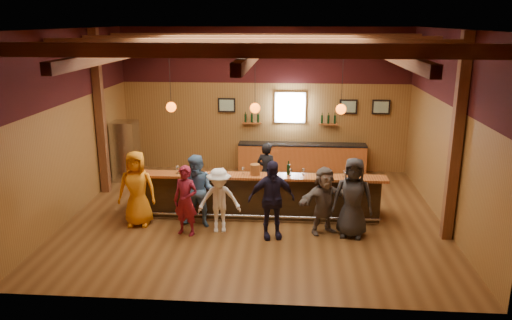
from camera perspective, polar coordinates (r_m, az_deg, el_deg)
The scene contains 27 objects.
room at distance 11.73m, azimuth -0.09°, elevation 8.46°, with size 9.04×9.00×4.52m.
bar_counter at distance 12.45m, azimuth 0.03°, elevation -3.86°, with size 6.30×1.07×1.11m.
back_bar_cabinet at distance 15.85m, azimuth 5.25°, elevation 0.22°, with size 4.00×0.52×0.95m.
window at distance 15.72m, azimuth 3.92°, elevation 6.01°, with size 0.95×0.09×0.95m.
framed_pictures at distance 15.72m, azimuth 7.10°, elevation 6.11°, with size 5.35×0.05×0.45m.
wine_shelves at distance 15.73m, azimuth 3.89°, elevation 4.43°, with size 3.00×0.18×0.30m.
pendant_lights at distance 11.75m, azimuth -0.11°, elevation 5.99°, with size 4.24×0.24×1.37m.
stainless_fridge at distance 15.47m, azimuth -14.67°, elevation 1.01°, with size 0.70×0.70×1.80m, color silver.
customer_orange at distance 11.98m, azimuth -13.45°, elevation -3.20°, with size 0.88×0.57×1.80m, color orange.
customer_redvest at distance 11.29m, azimuth -8.03°, elevation -4.63°, with size 0.58×0.38×1.60m, color maroon.
customer_denim at distance 11.65m, azimuth -6.63°, elevation -3.59°, with size 0.84×0.65×1.72m, color #537CA7.
customer_white at distance 11.37m, azimuth -4.22°, elevation -4.61°, with size 0.97×0.56×1.51m, color white.
customer_navy at distance 10.99m, azimuth 1.77°, elevation -4.55°, with size 1.04×0.43×1.78m, color #1C1932.
customer_brown at distance 11.37m, azimuth 7.79°, elevation -4.58°, with size 1.45×0.46×1.56m, color #665952.
customer_dark at distance 11.25m, azimuth 11.00°, elevation -4.26°, with size 0.89×0.58×1.82m, color #28282A.
bartender at distance 13.27m, azimuth 1.24°, elevation -1.37°, with size 0.58×0.38×1.59m, color black.
ice_bucket at distance 11.94m, azimuth -0.10°, elevation -1.10°, with size 0.24×0.24×0.26m, color brown.
bottle_a at distance 12.01m, azimuth 3.76°, elevation -1.06°, with size 0.07×0.07×0.32m.
bottle_b at distance 11.96m, azimuth 3.72°, elevation -1.08°, with size 0.07×0.07×0.34m.
glass_a at distance 12.50m, azimuth -13.05°, elevation -0.81°, with size 0.07×0.07×0.16m.
glass_b at distance 12.19m, azimuth -8.96°, elevation -0.88°, with size 0.09×0.09×0.20m.
glass_c at distance 12.26m, azimuth -8.22°, elevation -0.86°, with size 0.08×0.08×0.17m.
glass_d at distance 12.03m, azimuth -3.84°, elevation -1.05°, with size 0.07×0.07×0.17m.
glass_e at distance 11.99m, azimuth -1.49°, elevation -1.03°, with size 0.08×0.08×0.18m.
glass_f at distance 11.90m, azimuth 3.98°, elevation -1.20°, with size 0.08×0.08×0.18m.
glass_g at distance 11.99m, azimuth 5.44°, elevation -1.15°, with size 0.08×0.08×0.17m.
glass_h at distance 11.99m, azimuth 10.09°, elevation -1.37°, with size 0.07×0.07×0.16m.
Camera 1 is at (0.88, -11.55, 4.70)m, focal length 35.00 mm.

